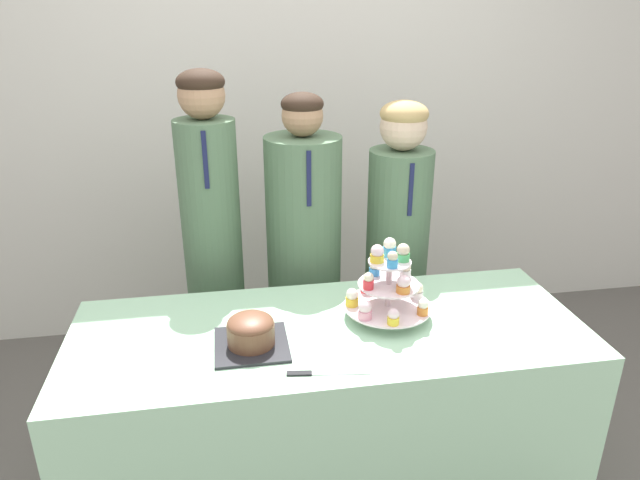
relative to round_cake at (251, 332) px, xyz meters
The scene contains 8 objects.
wall_back 1.63m from the round_cake, 80.07° to the left, with size 9.00×0.06×2.70m.
table 0.51m from the round_cake, 14.40° to the left, with size 1.73×0.67×0.76m.
round_cake is the anchor object (origin of this frame).
cake_knife 0.26m from the round_cake, 46.42° to the right, with size 0.25×0.05×0.01m.
cupcake_stand 0.50m from the round_cake, 13.33° to the left, with size 0.30×0.30×0.28m.
student_0 0.69m from the round_cake, 100.04° to the left, with size 0.24×0.25×1.55m.
student_1 0.74m from the round_cake, 68.23° to the left, with size 0.32×0.32×1.46m.
student_2 0.97m from the round_cake, 44.51° to the left, with size 0.28×0.28×1.41m.
Camera 1 is at (-0.31, -1.31, 1.76)m, focal length 32.00 mm.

